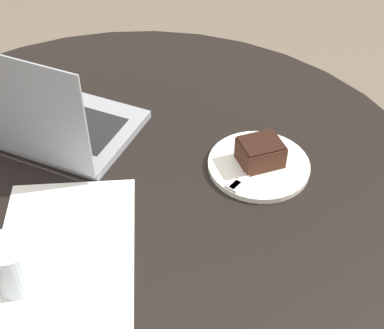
{
  "coord_description": "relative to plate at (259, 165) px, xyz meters",
  "views": [
    {
      "loc": [
        -0.69,
        -0.32,
        1.49
      ],
      "look_at": [
        0.07,
        -0.13,
        0.78
      ],
      "focal_mm": 50.0,
      "sensor_mm": 36.0,
      "label": 1
    }
  ],
  "objects": [
    {
      "name": "dining_table",
      "position": [
        -0.14,
        0.25,
        -0.14
      ],
      "size": [
        1.3,
        1.3,
        0.74
      ],
      "color": "black",
      "rests_on": "ground_plane"
    },
    {
      "name": "paper_document",
      "position": [
        -0.34,
        0.29,
        -0.0
      ],
      "size": [
        0.47,
        0.36,
        0.0
      ],
      "rotation": [
        0.0,
        0.0,
        0.32
      ],
      "color": "white",
      "rests_on": "dining_table"
    },
    {
      "name": "plate",
      "position": [
        0.0,
        0.0,
        0.0
      ],
      "size": [
        0.21,
        0.21,
        0.01
      ],
      "color": "silver",
      "rests_on": "dining_table"
    },
    {
      "name": "cake_slice",
      "position": [
        0.0,
        -0.0,
        0.03
      ],
      "size": [
        0.11,
        0.11,
        0.05
      ],
      "rotation": [
        0.0,
        0.0,
        2.15
      ],
      "color": "#472619",
      "rests_on": "plate"
    },
    {
      "name": "fork",
      "position": [
        -0.03,
        0.01,
        0.01
      ],
      "size": [
        0.16,
        0.09,
        0.0
      ],
      "rotation": [
        0.0,
        0.0,
        8.97
      ],
      "color": "silver",
      "rests_on": "plate"
    },
    {
      "name": "water_glass",
      "position": [
        -0.38,
        0.34,
        0.04
      ],
      "size": [
        0.08,
        0.08,
        0.1
      ],
      "color": "silver",
      "rests_on": "dining_table"
    },
    {
      "name": "laptop",
      "position": [
        -0.01,
        0.46,
        0.04
      ],
      "size": [
        0.3,
        0.37,
        0.26
      ],
      "rotation": [
        0.0,
        0.0,
        4.54
      ],
      "color": "gray",
      "rests_on": "dining_table"
    }
  ]
}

